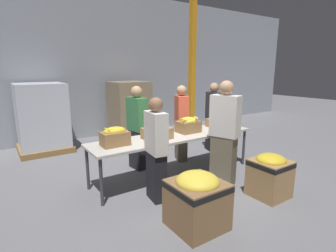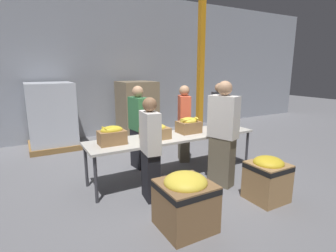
{
  "view_description": "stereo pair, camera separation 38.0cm",
  "coord_description": "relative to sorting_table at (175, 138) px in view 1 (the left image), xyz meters",
  "views": [
    {
      "loc": [
        -2.62,
        -3.68,
        1.92
      ],
      "look_at": [
        -0.01,
        0.2,
        0.89
      ],
      "focal_mm": 28.0,
      "sensor_mm": 36.0,
      "label": 1
    },
    {
      "loc": [
        -2.29,
        -3.88,
        1.92
      ],
      "look_at": [
        -0.01,
        0.2,
        0.89
      ],
      "focal_mm": 28.0,
      "sensor_mm": 36.0,
      "label": 2
    }
  ],
  "objects": [
    {
      "name": "volunteer_1",
      "position": [
        -0.74,
        -0.58,
        0.05
      ],
      "size": [
        0.26,
        0.43,
        1.53
      ],
      "rotation": [
        0.0,
        0.0,
        1.44
      ],
      "color": "black",
      "rests_on": "ground_plane"
    },
    {
      "name": "pallet_stack_0",
      "position": [
        0.48,
        2.84,
        0.07
      ],
      "size": [
        1.03,
        1.03,
        1.57
      ],
      "color": "olive",
      "rests_on": "ground_plane"
    },
    {
      "name": "volunteer_0",
      "position": [
        0.5,
        -0.72,
        0.15
      ],
      "size": [
        0.37,
        0.52,
        1.73
      ],
      "rotation": [
        0.0,
        0.0,
        1.91
      ],
      "color": "#6B604C",
      "rests_on": "ground_plane"
    },
    {
      "name": "banana_box_1",
      "position": [
        -0.38,
        -0.02,
        0.17
      ],
      "size": [
        0.46,
        0.34,
        0.25
      ],
      "color": "#A37A4C",
      "rests_on": "sorting_table"
    },
    {
      "name": "sorting_table",
      "position": [
        0.0,
        0.0,
        0.0
      ],
      "size": [
        3.1,
        0.75,
        0.76
      ],
      "color": "beige",
      "rests_on": "ground_plane"
    },
    {
      "name": "donation_bin_0",
      "position": [
        -0.7,
        -1.45,
        -0.34
      ],
      "size": [
        0.62,
        0.62,
        0.71
      ],
      "color": "olive",
      "rests_on": "ground_plane"
    },
    {
      "name": "banana_box_3",
      "position": [
        1.16,
        0.08,
        0.16
      ],
      "size": [
        0.44,
        0.35,
        0.22
      ],
      "color": "#A37A4C",
      "rests_on": "sorting_table"
    },
    {
      "name": "support_pillar",
      "position": [
        2.2,
        2.26,
        1.29
      ],
      "size": [
        0.15,
        0.15,
        4.0
      ],
      "color": "orange",
      "rests_on": "ground_plane"
    },
    {
      "name": "donation_bin_1",
      "position": [
        0.74,
        -1.45,
        -0.35
      ],
      "size": [
        0.52,
        0.52,
        0.67
      ],
      "color": "#A37A4C",
      "rests_on": "ground_plane"
    },
    {
      "name": "volunteer_4",
      "position": [
        1.61,
        0.73,
        0.09
      ],
      "size": [
        0.33,
        0.47,
        1.6
      ],
      "rotation": [
        0.0,
        0.0,
        -1.85
      ],
      "color": "black",
      "rests_on": "ground_plane"
    },
    {
      "name": "wall_back",
      "position": [
        0.0,
        3.61,
        1.29
      ],
      "size": [
        16.0,
        0.08,
        4.0
      ],
      "color": "#9399A3",
      "rests_on": "ground_plane"
    },
    {
      "name": "volunteer_3",
      "position": [
        0.6,
        0.62,
        0.08
      ],
      "size": [
        0.37,
        0.48,
        1.59
      ],
      "rotation": [
        0.0,
        0.0,
        -1.99
      ],
      "color": "#6B604C",
      "rests_on": "ground_plane"
    },
    {
      "name": "volunteer_2",
      "position": [
        -0.38,
        0.7,
        0.09
      ],
      "size": [
        0.26,
        0.45,
        1.61
      ],
      "rotation": [
        0.0,
        0.0,
        -1.45
      ],
      "color": "black",
      "rests_on": "ground_plane"
    },
    {
      "name": "banana_box_2",
      "position": [
        0.35,
        0.06,
        0.19
      ],
      "size": [
        0.4,
        0.35,
        0.3
      ],
      "color": "olive",
      "rests_on": "sorting_table"
    },
    {
      "name": "ground_plane",
      "position": [
        0.0,
        0.0,
        -0.71
      ],
      "size": [
        30.0,
        30.0,
        0.0
      ],
      "primitive_type": "plane",
      "color": "slate"
    },
    {
      "name": "pallet_stack_1",
      "position": [
        -1.71,
        2.93,
        0.08
      ],
      "size": [
        1.13,
        1.13,
        1.59
      ],
      "color": "olive",
      "rests_on": "ground_plane"
    },
    {
      "name": "banana_box_0",
      "position": [
        -1.13,
        0.01,
        0.19
      ],
      "size": [
        0.42,
        0.28,
        0.29
      ],
      "color": "olive",
      "rests_on": "sorting_table"
    }
  ]
}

